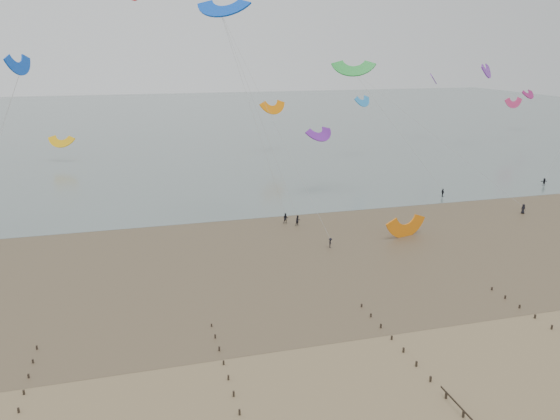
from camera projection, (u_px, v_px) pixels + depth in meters
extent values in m
plane|color=brown|center=(373.00, 366.00, 52.99)|extent=(500.00, 500.00, 0.00)
plane|color=#475654|center=(179.00, 120.00, 237.89)|extent=(500.00, 500.00, 0.00)
plane|color=#473A28|center=(279.00, 246.00, 85.34)|extent=(500.00, 500.00, 0.00)
ellipsoid|color=slate|center=(168.00, 293.00, 68.74)|extent=(23.60, 14.36, 0.01)
ellipsoid|color=slate|center=(343.00, 233.00, 91.18)|extent=(33.64, 18.32, 0.01)
ellipsoid|color=slate|center=(543.00, 231.00, 92.19)|extent=(19.65, 13.67, 0.01)
ellipsoid|color=slate|center=(6.00, 260.00, 79.78)|extent=(26.95, 14.22, 0.01)
cube|color=black|center=(18.00, 410.00, 46.13)|extent=(0.16, 0.16, 0.57)
cube|color=black|center=(24.00, 392.00, 48.57)|extent=(0.16, 0.16, 0.54)
cube|color=black|center=(29.00, 376.00, 51.01)|extent=(0.16, 0.16, 0.51)
cube|color=black|center=(33.00, 361.00, 53.44)|extent=(0.16, 0.16, 0.48)
cube|color=black|center=(37.00, 348.00, 55.88)|extent=(0.16, 0.16, 0.45)
cube|color=black|center=(240.00, 412.00, 45.84)|extent=(0.16, 0.16, 0.62)
cube|color=black|center=(234.00, 394.00, 48.28)|extent=(0.16, 0.16, 0.59)
cube|color=black|center=(228.00, 378.00, 50.72)|extent=(0.16, 0.16, 0.57)
cube|color=black|center=(224.00, 363.00, 53.16)|extent=(0.16, 0.16, 0.54)
cube|color=black|center=(219.00, 349.00, 55.59)|extent=(0.16, 0.16, 0.51)
cube|color=black|center=(215.00, 337.00, 58.03)|extent=(0.16, 0.16, 0.48)
cube|color=black|center=(212.00, 325.00, 60.47)|extent=(0.16, 0.16, 0.45)
cube|color=black|center=(463.00, 414.00, 45.56)|extent=(0.16, 0.16, 0.68)
cube|color=black|center=(446.00, 396.00, 47.99)|extent=(0.16, 0.16, 0.65)
cube|color=black|center=(431.00, 379.00, 50.43)|extent=(0.16, 0.16, 0.62)
cube|color=black|center=(416.00, 364.00, 52.87)|extent=(0.16, 0.16, 0.59)
cube|color=black|center=(404.00, 350.00, 55.30)|extent=(0.16, 0.16, 0.57)
cube|color=black|center=(392.00, 338.00, 57.74)|extent=(0.16, 0.16, 0.54)
cube|color=black|center=(381.00, 326.00, 60.18)|extent=(0.16, 0.16, 0.51)
cube|color=black|center=(371.00, 316.00, 62.62)|extent=(0.16, 0.16, 0.48)
cube|color=black|center=(362.00, 306.00, 65.05)|extent=(0.16, 0.16, 0.45)
cube|color=black|center=(552.00, 327.00, 59.89)|extent=(0.16, 0.16, 0.57)
cube|color=black|center=(535.00, 317.00, 62.33)|extent=(0.16, 0.16, 0.54)
cube|color=black|center=(520.00, 307.00, 64.76)|extent=(0.16, 0.16, 0.51)
cube|color=black|center=(505.00, 297.00, 67.20)|extent=(0.16, 0.16, 0.48)
cube|color=black|center=(492.00, 289.00, 69.64)|extent=(0.16, 0.16, 0.45)
imported|color=black|center=(330.00, 243.00, 84.36)|extent=(1.01, 1.18, 1.59)
imported|color=black|center=(523.00, 209.00, 101.86)|extent=(0.82, 1.04, 1.85)
imported|color=black|center=(443.00, 193.00, 113.64)|extent=(0.44, 1.02, 1.72)
imported|color=black|center=(544.00, 182.00, 122.92)|extent=(1.63, 0.63, 1.72)
imported|color=black|center=(286.00, 218.00, 96.11)|extent=(1.05, 0.89, 1.87)
imported|color=black|center=(298.00, 221.00, 94.94)|extent=(1.05, 0.92, 1.85)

